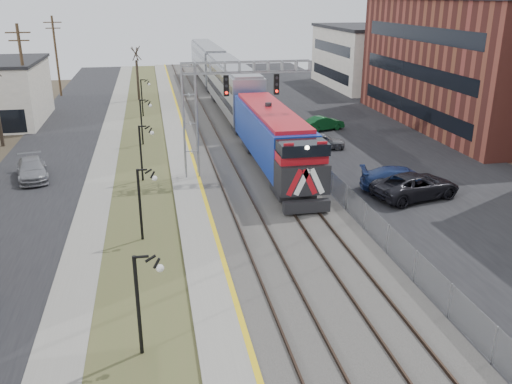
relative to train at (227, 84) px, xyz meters
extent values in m
cube|color=black|center=(-17.00, -17.28, -2.86)|extent=(7.00, 120.00, 0.04)
cube|color=gray|center=(-12.50, -17.28, -2.84)|extent=(2.00, 120.00, 0.08)
cube|color=#4C522B|center=(-9.50, -17.28, -2.85)|extent=(4.00, 120.00, 0.06)
cube|color=gray|center=(-6.50, -17.28, -2.76)|extent=(2.00, 120.00, 0.24)
cube|color=#595651|center=(-1.50, -17.28, -2.78)|extent=(8.00, 120.00, 0.20)
cube|color=black|center=(10.50, -17.28, -2.86)|extent=(16.00, 120.00, 0.04)
cube|color=gold|center=(-5.62, -17.28, -2.64)|extent=(0.24, 120.00, 0.01)
cube|color=#2D2119|center=(-4.25, -17.28, -2.61)|extent=(0.08, 120.00, 0.15)
cube|color=#2D2119|center=(-2.75, -17.28, -2.61)|extent=(0.08, 120.00, 0.15)
cube|color=#2D2119|center=(-0.75, -17.28, -2.61)|extent=(0.08, 120.00, 0.15)
cube|color=#2D2119|center=(0.75, -17.28, -2.61)|extent=(0.08, 120.00, 0.15)
cube|color=navy|center=(0.00, -24.19, -0.41)|extent=(3.00, 17.00, 4.25)
cube|color=black|center=(0.00, -32.89, -2.18)|extent=(2.80, 0.50, 0.70)
cube|color=gray|center=(0.00, -3.89, 0.13)|extent=(3.00, 22.00, 5.33)
cube|color=gray|center=(0.00, 18.91, 0.13)|extent=(3.00, 22.00, 5.33)
cube|color=gray|center=(-6.00, -24.28, 1.12)|extent=(1.00, 1.00, 8.00)
cube|color=gray|center=(-2.00, -24.28, 4.87)|extent=(9.00, 0.80, 0.80)
cube|color=black|center=(-3.50, -24.73, 3.72)|extent=(0.35, 0.25, 1.40)
cube|color=black|center=(0.00, -24.73, 3.72)|extent=(0.35, 0.25, 1.40)
cylinder|color=black|center=(-9.50, -44.28, -0.88)|extent=(0.14, 0.14, 4.00)
cylinder|color=black|center=(-9.50, -34.28, -0.88)|extent=(0.14, 0.14, 4.00)
cylinder|color=black|center=(-9.50, -24.28, -0.88)|extent=(0.14, 0.14, 4.00)
cylinder|color=black|center=(-9.50, -14.28, -0.88)|extent=(0.14, 0.14, 4.00)
cylinder|color=black|center=(-9.50, -2.28, -0.88)|extent=(0.14, 0.14, 4.00)
cylinder|color=#4C3823|center=(-20.00, -7.28, 2.12)|extent=(0.28, 0.28, 10.00)
cylinder|color=#4C3823|center=(-20.00, 12.72, 2.12)|extent=(0.28, 0.28, 10.00)
cube|color=gray|center=(2.70, -17.28, -2.08)|extent=(0.04, 120.00, 1.60)
cube|color=brown|center=(24.50, -12.28, 3.12)|extent=(16.00, 26.00, 12.00)
cube|color=beige|center=(24.50, 12.72, 1.12)|extent=(16.00, 18.00, 8.00)
cylinder|color=#382D23|center=(-10.00, 7.72, -0.43)|extent=(0.30, 0.30, 4.90)
imported|color=black|center=(7.80, -31.13, -2.07)|extent=(6.36, 4.03, 1.64)
imported|color=navy|center=(7.50, -29.90, -2.07)|extent=(6.01, 3.63, 1.63)
imported|color=slate|center=(5.46, -18.54, -2.20)|extent=(4.17, 2.15, 1.36)
imported|color=#0E491E|center=(7.70, -12.07, -2.21)|extent=(4.32, 2.55, 1.34)
imported|color=gray|center=(-17.21, -22.31, -2.18)|extent=(3.04, 5.19, 1.41)
camera|label=1|loc=(-8.58, -61.38, 9.50)|focal=38.00mm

